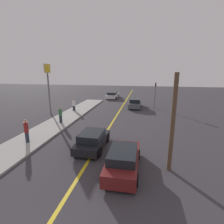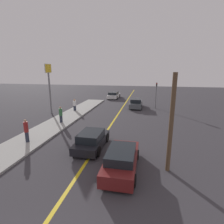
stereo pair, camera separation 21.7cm
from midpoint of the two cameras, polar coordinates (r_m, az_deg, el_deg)
name	(u,v)px [view 2 (the right image)]	position (r m, az deg, el deg)	size (l,w,h in m)	color
road_center_line	(116,117)	(21.25, 1.63, -1.69)	(0.20, 60.00, 0.01)	gold
sidewalk_left	(59,122)	(19.78, -16.70, -3.27)	(3.06, 28.89, 0.14)	#9E9E99
car_near_right_lane	(121,160)	(10.35, 3.74, -15.23)	(1.84, 4.36, 1.35)	maroon
car_ahead_center	(92,140)	(13.04, -6.18, -9.05)	(1.91, 3.99, 1.29)	black
car_far_distant	(136,103)	(26.71, 8.04, 2.86)	(1.95, 4.37, 1.41)	#4C5156
car_parked_left_lot	(114,95)	(35.32, 0.73, 5.54)	(2.08, 4.83, 1.28)	silver
pedestrian_near_curb	(26,131)	(15.02, -25.81, -5.47)	(0.33, 0.33, 1.83)	#282D3D
pedestrian_mid_group	(61,114)	(19.27, -16.08, -0.78)	(0.36, 0.36, 1.72)	#282D3D
pedestrian_far_standing	(75,105)	(24.50, -11.86, 2.31)	(0.42, 0.42, 1.60)	#282D3D
traffic_light	(156,93)	(26.51, 14.45, 6.15)	(0.18, 0.40, 3.80)	slate
roadside_sign	(49,79)	(23.77, -19.68, 10.07)	(0.20, 1.43, 6.34)	slate
utility_pole	(171,124)	(10.01, 19.33, -3.87)	(0.24, 0.24, 5.52)	brown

